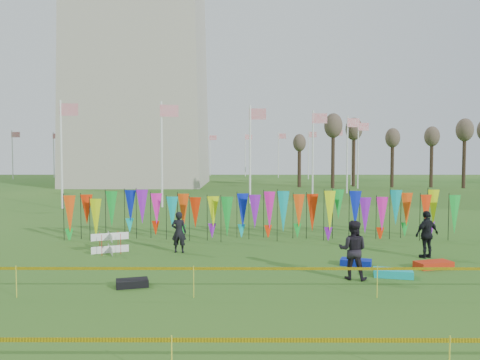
{
  "coord_description": "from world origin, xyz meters",
  "views": [
    {
      "loc": [
        -0.69,
        -14.46,
        3.97
      ],
      "look_at": [
        -0.77,
        6.0,
        2.87
      ],
      "focal_mm": 35.0,
      "sensor_mm": 36.0,
      "label": 1
    }
  ],
  "objects_px": {
    "person_left": "(179,232)",
    "kite_bag_red": "(433,265)",
    "person_mid": "(353,250)",
    "kite_bag_turquoise": "(393,273)",
    "box_kite": "(110,243)",
    "kite_bag_blue": "(356,262)",
    "person_right": "(427,234)",
    "kite_bag_black": "(132,283)"
  },
  "relations": [
    {
      "from": "person_left",
      "to": "kite_bag_red",
      "type": "relative_size",
      "value": 1.3
    },
    {
      "from": "person_mid",
      "to": "kite_bag_turquoise",
      "type": "bearing_deg",
      "value": -149.49
    },
    {
      "from": "box_kite",
      "to": "person_mid",
      "type": "distance_m",
      "value": 9.71
    },
    {
      "from": "kite_bag_turquoise",
      "to": "kite_bag_blue",
      "type": "xyz_separation_m",
      "value": [
        -0.83,
        1.56,
        -0.01
      ]
    },
    {
      "from": "person_mid",
      "to": "person_right",
      "type": "height_order",
      "value": "person_mid"
    },
    {
      "from": "kite_bag_blue",
      "to": "kite_bag_red",
      "type": "xyz_separation_m",
      "value": [
        2.63,
        -0.37,
        0.01
      ]
    },
    {
      "from": "person_left",
      "to": "person_right",
      "type": "distance_m",
      "value": 9.74
    },
    {
      "from": "person_mid",
      "to": "person_left",
      "type": "bearing_deg",
      "value": -14.54
    },
    {
      "from": "box_kite",
      "to": "kite_bag_red",
      "type": "xyz_separation_m",
      "value": [
        12.06,
        -2.43,
        -0.3
      ]
    },
    {
      "from": "box_kite",
      "to": "kite_bag_turquoise",
      "type": "relative_size",
      "value": 0.69
    },
    {
      "from": "kite_bag_red",
      "to": "kite_bag_turquoise",
      "type": "bearing_deg",
      "value": -146.67
    },
    {
      "from": "box_kite",
      "to": "kite_bag_blue",
      "type": "height_order",
      "value": "box_kite"
    },
    {
      "from": "person_left",
      "to": "kite_bag_turquoise",
      "type": "xyz_separation_m",
      "value": [
        7.49,
        -3.78,
        -0.72
      ]
    },
    {
      "from": "kite_bag_black",
      "to": "person_left",
      "type": "bearing_deg",
      "value": 81.37
    },
    {
      "from": "person_mid",
      "to": "kite_bag_blue",
      "type": "xyz_separation_m",
      "value": [
        0.56,
        1.84,
        -0.83
      ]
    },
    {
      "from": "person_left",
      "to": "person_mid",
      "type": "relative_size",
      "value": 0.89
    },
    {
      "from": "kite_bag_blue",
      "to": "box_kite",
      "type": "bearing_deg",
      "value": 167.68
    },
    {
      "from": "person_left",
      "to": "person_mid",
      "type": "height_order",
      "value": "person_mid"
    },
    {
      "from": "person_mid",
      "to": "kite_bag_black",
      "type": "height_order",
      "value": "person_mid"
    },
    {
      "from": "box_kite",
      "to": "person_left",
      "type": "relative_size",
      "value": 0.5
    },
    {
      "from": "person_left",
      "to": "person_right",
      "type": "height_order",
      "value": "person_right"
    },
    {
      "from": "person_left",
      "to": "kite_bag_blue",
      "type": "distance_m",
      "value": 7.06
    },
    {
      "from": "box_kite",
      "to": "person_right",
      "type": "xyz_separation_m",
      "value": [
        12.46,
        -0.8,
        0.5
      ]
    },
    {
      "from": "person_mid",
      "to": "kite_bag_red",
      "type": "bearing_deg",
      "value": -136.24
    },
    {
      "from": "kite_bag_turquoise",
      "to": "person_left",
      "type": "bearing_deg",
      "value": 153.25
    },
    {
      "from": "kite_bag_blue",
      "to": "kite_bag_red",
      "type": "relative_size",
      "value": 0.83
    },
    {
      "from": "kite_bag_red",
      "to": "kite_bag_blue",
      "type": "bearing_deg",
      "value": 171.95
    },
    {
      "from": "person_left",
      "to": "kite_bag_red",
      "type": "bearing_deg",
      "value": 169.06
    },
    {
      "from": "box_kite",
      "to": "kite_bag_red",
      "type": "bearing_deg",
      "value": -11.4
    },
    {
      "from": "box_kite",
      "to": "kite_bag_turquoise",
      "type": "height_order",
      "value": "box_kite"
    },
    {
      "from": "kite_bag_turquoise",
      "to": "kite_bag_blue",
      "type": "relative_size",
      "value": 1.14
    },
    {
      "from": "box_kite",
      "to": "kite_bag_red",
      "type": "relative_size",
      "value": 0.65
    },
    {
      "from": "person_left",
      "to": "person_mid",
      "type": "distance_m",
      "value": 7.34
    },
    {
      "from": "person_left",
      "to": "kite_bag_red",
      "type": "distance_m",
      "value": 9.68
    },
    {
      "from": "kite_bag_red",
      "to": "kite_bag_black",
      "type": "bearing_deg",
      "value": -166.79
    },
    {
      "from": "box_kite",
      "to": "kite_bag_black",
      "type": "xyz_separation_m",
      "value": [
        2.01,
        -4.79,
        -0.31
      ]
    },
    {
      "from": "person_left",
      "to": "kite_bag_blue",
      "type": "height_order",
      "value": "person_left"
    },
    {
      "from": "box_kite",
      "to": "kite_bag_turquoise",
      "type": "bearing_deg",
      "value": -19.44
    },
    {
      "from": "person_right",
      "to": "kite_bag_turquoise",
      "type": "xyz_separation_m",
      "value": [
        -2.2,
        -2.82,
        -0.79
      ]
    },
    {
      "from": "person_left",
      "to": "kite_bag_black",
      "type": "bearing_deg",
      "value": 86.0
    },
    {
      "from": "kite_bag_black",
      "to": "kite_bag_turquoise",
      "type": "bearing_deg",
      "value": 8.08
    },
    {
      "from": "person_right",
      "to": "kite_bag_blue",
      "type": "bearing_deg",
      "value": -1.26
    }
  ]
}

